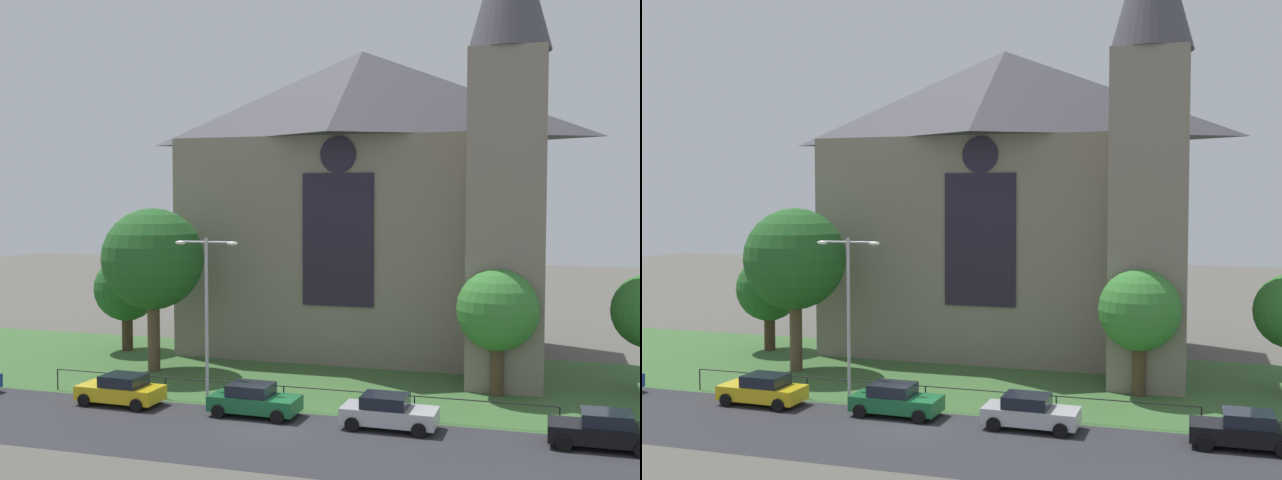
% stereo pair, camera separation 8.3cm
% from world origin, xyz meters
% --- Properties ---
extents(ground, '(160.00, 160.00, 0.00)m').
position_xyz_m(ground, '(0.00, 10.00, 0.00)').
color(ground, '#56544C').
extents(road_asphalt, '(120.00, 8.00, 0.01)m').
position_xyz_m(road_asphalt, '(0.00, -2.00, 0.00)').
color(road_asphalt, '#2D2D33').
rests_on(road_asphalt, ground).
extents(grass_verge, '(120.00, 20.00, 0.01)m').
position_xyz_m(grass_verge, '(0.00, 8.00, 0.00)').
color(grass_verge, '#3D6633').
rests_on(grass_verge, ground).
extents(church_building, '(23.20, 16.20, 26.00)m').
position_xyz_m(church_building, '(0.49, 17.69, 10.27)').
color(church_building, gray).
rests_on(church_building, ground).
extents(iron_railing, '(25.59, 0.07, 1.13)m').
position_xyz_m(iron_railing, '(-0.28, 2.50, 0.95)').
color(iron_railing, black).
rests_on(iron_railing, ground).
extents(tree_left_near, '(5.97, 5.97, 9.62)m').
position_xyz_m(tree_left_near, '(-10.42, 8.11, 6.59)').
color(tree_left_near, brown).
rests_on(tree_left_near, ground).
extents(tree_left_far, '(4.31, 4.31, 6.32)m').
position_xyz_m(tree_left_far, '(-15.16, 13.06, 4.12)').
color(tree_left_far, '#423021').
rests_on(tree_left_far, ground).
extents(tree_right_near, '(4.22, 4.22, 6.57)m').
position_xyz_m(tree_right_near, '(9.41, 8.08, 4.41)').
color(tree_right_near, '#4C3823').
rests_on(tree_right_near, ground).
extents(streetlamp_near, '(3.37, 0.26, 8.24)m').
position_xyz_m(streetlamp_near, '(-4.28, 2.40, 5.24)').
color(streetlamp_near, '#B2B2B7').
rests_on(streetlamp_near, ground).
extents(parked_car_yellow, '(4.26, 2.14, 1.51)m').
position_xyz_m(parked_car_yellow, '(-8.21, 0.87, 0.74)').
color(parked_car_yellow, gold).
rests_on(parked_car_yellow, ground).
extents(parked_car_green, '(4.24, 2.10, 1.51)m').
position_xyz_m(parked_car_green, '(-1.22, 0.98, 0.74)').
color(parked_car_green, '#196033').
rests_on(parked_car_green, ground).
extents(parked_car_silver, '(4.22, 2.06, 1.51)m').
position_xyz_m(parked_car_silver, '(5.23, 0.80, 0.74)').
color(parked_car_silver, '#B7B7BC').
rests_on(parked_car_silver, ground).
extents(parked_car_black, '(4.22, 2.06, 1.51)m').
position_xyz_m(parked_car_black, '(14.13, 0.75, 0.74)').
color(parked_car_black, black).
rests_on(parked_car_black, ground).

